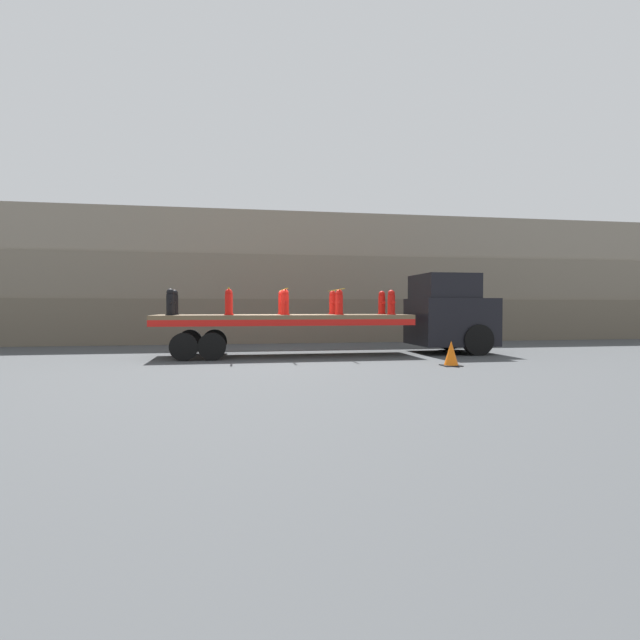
% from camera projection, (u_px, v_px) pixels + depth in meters
% --- Properties ---
extents(ground_plane, '(120.00, 120.00, 0.00)m').
position_uv_depth(ground_plane, '(283.00, 355.00, 16.88)').
color(ground_plane, '#3F4244').
extents(rock_cliff, '(60.00, 3.30, 6.03)m').
position_uv_depth(rock_cliff, '(268.00, 278.00, 23.91)').
color(rock_cliff, '#665B4C').
rests_on(rock_cliff, ground_plane).
extents(truck_cab, '(2.66, 2.61, 2.80)m').
position_uv_depth(truck_cab, '(452.00, 314.00, 17.89)').
color(truck_cab, black).
rests_on(truck_cab, ground_plane).
extents(flatbed_trailer, '(8.44, 2.59, 1.38)m').
position_uv_depth(flatbed_trailer, '(266.00, 323.00, 16.75)').
color(flatbed_trailer, brown).
rests_on(flatbed_trailer, ground_plane).
extents(fire_hydrant_black_near_0, '(0.31, 0.55, 0.84)m').
position_uv_depth(fire_hydrant_black_near_0, '(170.00, 302.00, 15.67)').
color(fire_hydrant_black_near_0, black).
rests_on(fire_hydrant_black_near_0, flatbed_trailer).
extents(fire_hydrant_black_far_0, '(0.31, 0.55, 0.84)m').
position_uv_depth(fire_hydrant_black_far_0, '(174.00, 303.00, 16.75)').
color(fire_hydrant_black_far_0, black).
rests_on(fire_hydrant_black_far_0, flatbed_trailer).
extents(fire_hydrant_red_near_1, '(0.31, 0.55, 0.84)m').
position_uv_depth(fire_hydrant_red_near_1, '(229.00, 302.00, 15.98)').
color(fire_hydrant_red_near_1, red).
rests_on(fire_hydrant_red_near_1, flatbed_trailer).
extents(fire_hydrant_red_far_1, '(0.31, 0.55, 0.84)m').
position_uv_depth(fire_hydrant_red_far_1, '(229.00, 303.00, 17.06)').
color(fire_hydrant_red_far_1, red).
rests_on(fire_hydrant_red_far_1, flatbed_trailer).
extents(fire_hydrant_red_near_2, '(0.31, 0.55, 0.84)m').
position_uv_depth(fire_hydrant_red_near_2, '(285.00, 302.00, 16.30)').
color(fire_hydrant_red_near_2, red).
rests_on(fire_hydrant_red_near_2, flatbed_trailer).
extents(fire_hydrant_red_far_2, '(0.31, 0.55, 0.84)m').
position_uv_depth(fire_hydrant_red_far_2, '(282.00, 303.00, 17.37)').
color(fire_hydrant_red_far_2, red).
rests_on(fire_hydrant_red_far_2, flatbed_trailer).
extents(fire_hydrant_red_near_3, '(0.31, 0.55, 0.84)m').
position_uv_depth(fire_hydrant_red_near_3, '(339.00, 303.00, 16.61)').
color(fire_hydrant_red_near_3, red).
rests_on(fire_hydrant_red_near_3, flatbed_trailer).
extents(fire_hydrant_red_far_3, '(0.31, 0.55, 0.84)m').
position_uv_depth(fire_hydrant_red_far_3, '(333.00, 303.00, 17.69)').
color(fire_hydrant_red_far_3, red).
rests_on(fire_hydrant_red_far_3, flatbed_trailer).
extents(fire_hydrant_red_near_4, '(0.31, 0.55, 0.84)m').
position_uv_depth(fire_hydrant_red_near_4, '(391.00, 303.00, 16.92)').
color(fire_hydrant_red_near_4, red).
rests_on(fire_hydrant_red_near_4, flatbed_trailer).
extents(fire_hydrant_red_far_4, '(0.31, 0.55, 0.84)m').
position_uv_depth(fire_hydrant_red_far_4, '(382.00, 303.00, 18.00)').
color(fire_hydrant_red_far_4, red).
rests_on(fire_hydrant_red_far_4, flatbed_trailer).
extents(cargo_strap_rear, '(0.05, 2.68, 0.01)m').
position_uv_depth(cargo_strap_rear, '(229.00, 289.00, 16.51)').
color(cargo_strap_rear, yellow).
rests_on(cargo_strap_rear, fire_hydrant_red_near_1).
extents(cargo_strap_middle, '(0.05, 2.68, 0.01)m').
position_uv_depth(cargo_strap_middle, '(283.00, 290.00, 16.82)').
color(cargo_strap_middle, yellow).
rests_on(cargo_strap_middle, fire_hydrant_red_near_2).
extents(cargo_strap_front, '(0.05, 2.68, 0.01)m').
position_uv_depth(cargo_strap_front, '(336.00, 290.00, 17.14)').
color(cargo_strap_front, yellow).
rests_on(cargo_strap_front, fire_hydrant_red_near_3).
extents(traffic_cone, '(0.51, 0.51, 0.70)m').
position_uv_depth(traffic_cone, '(451.00, 354.00, 13.87)').
color(traffic_cone, black).
rests_on(traffic_cone, ground_plane).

